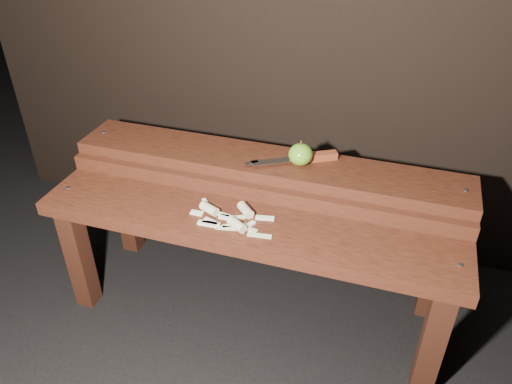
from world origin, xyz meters
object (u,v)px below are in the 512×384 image
(bench_front_tier, at_px, (243,244))
(apple, at_px, (301,154))
(knife, at_px, (307,158))
(bench_rear_tier, at_px, (267,184))

(bench_front_tier, height_order, apple, apple)
(apple, distance_m, knife, 0.03)
(knife, bearing_deg, apple, -124.43)
(bench_front_tier, xyz_separation_m, apple, (0.10, 0.23, 0.18))
(apple, height_order, knife, apple)
(apple, bearing_deg, knife, 55.57)
(bench_rear_tier, relative_size, knife, 4.74)
(bench_rear_tier, xyz_separation_m, knife, (0.11, 0.03, 0.10))
(bench_rear_tier, distance_m, knife, 0.15)
(bench_front_tier, distance_m, apple, 0.31)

